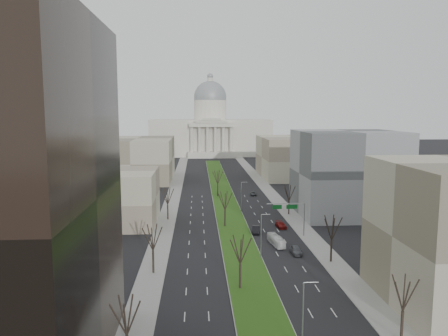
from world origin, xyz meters
name	(u,v)px	position (x,y,z in m)	size (l,w,h in m)	color
ground	(223,196)	(0.00, 120.00, 0.00)	(600.00, 600.00, 0.00)	black
median	(224,197)	(0.00, 118.99, 0.10)	(8.00, 222.03, 0.20)	#999993
sidewalk_left	(168,214)	(-17.50, 95.00, 0.07)	(5.00, 330.00, 0.15)	gray
sidewalk_right	(288,212)	(17.50, 95.00, 0.07)	(5.00, 330.00, 0.15)	gray
capitol	(210,131)	(0.00, 269.59, 16.31)	(80.00, 46.00, 55.00)	beige
building_beige_left	(106,198)	(-33.00, 85.00, 7.00)	(26.00, 22.00, 14.00)	gray
building_grey_right	(347,173)	(34.00, 92.00, 12.00)	(28.00, 26.00, 24.00)	#575A5C
building_far_left	(137,159)	(-35.00, 160.00, 9.00)	(30.00, 40.00, 18.00)	gray
building_far_right	(294,157)	(35.00, 165.00, 9.00)	(30.00, 40.00, 18.00)	gray
tree_left_near	(126,315)	(-17.20, 18.00, 6.61)	(5.10, 5.10, 9.18)	black
tree_left_mid	(153,236)	(-17.20, 48.00, 7.00)	(5.40, 5.40, 9.72)	black
tree_left_far	(167,195)	(-17.20, 88.00, 6.84)	(5.28, 5.28, 9.50)	black
tree_right_near	(404,292)	(17.20, 22.00, 6.69)	(5.16, 5.16, 9.29)	black
tree_right_mid	(332,227)	(17.20, 52.00, 7.16)	(5.52, 5.52, 9.94)	black
tree_right_far	(289,192)	(17.20, 92.00, 6.53)	(5.04, 5.04, 9.07)	black
tree_median_a	(240,249)	(-2.00, 40.00, 7.00)	(5.40, 5.40, 9.72)	black
tree_median_b	(225,200)	(-2.00, 80.00, 7.00)	(5.40, 5.40, 9.72)	black
tree_median_c	(218,177)	(-2.00, 120.00, 7.00)	(5.40, 5.40, 9.72)	black
streetlamp_median_a	(303,316)	(3.76, 20.00, 4.81)	(1.90, 0.20, 9.16)	gray
streetlamp_median_b	(261,235)	(3.76, 55.00, 4.81)	(1.90, 0.20, 9.16)	gray
streetlamp_median_c	(241,197)	(3.76, 95.00, 4.81)	(1.90, 0.20, 9.16)	gray
mast_arm_signs	(293,211)	(13.49, 70.03, 6.11)	(9.12, 0.24, 8.09)	gray
car_grey_near	(296,250)	(11.42, 57.29, 0.82)	(1.94, 4.82, 1.64)	#54565D
car_black	(256,230)	(5.20, 73.59, 0.84)	(1.79, 5.13, 1.69)	black
car_red	(281,225)	(12.19, 77.97, 0.73)	(2.03, 5.00, 1.45)	maroon
car_grey_far	(253,194)	(10.73, 121.54, 0.62)	(2.05, 4.45, 1.24)	#424649
box_van	(276,240)	(8.36, 63.47, 1.09)	(1.83, 7.84, 2.18)	white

